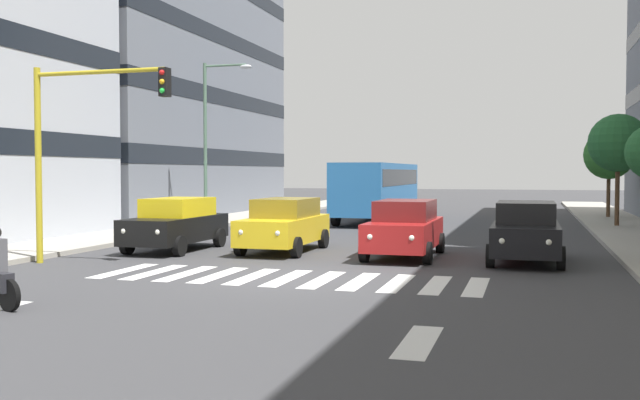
{
  "coord_description": "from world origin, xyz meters",
  "views": [
    {
      "loc": [
        -5.64,
        16.13,
        2.58
      ],
      "look_at": [
        1.11,
        -6.53,
        1.64
      ],
      "focal_mm": 39.76,
      "sensor_mm": 36.0,
      "label": 1
    }
  ],
  "objects_px": {
    "traffic_light_gantry": "(74,132)",
    "street_tree_2": "(618,143)",
    "street_lamp_right": "(212,128)",
    "bus_behind_traffic": "(378,186)",
    "car_1": "(405,228)",
    "car_2": "(285,224)",
    "car_3": "(176,223)",
    "street_tree_3": "(609,155)",
    "car_0": "(526,231)"
  },
  "relations": [
    {
      "from": "street_tree_3",
      "to": "traffic_light_gantry",
      "type": "bearing_deg",
      "value": 56.23
    },
    {
      "from": "car_2",
      "to": "bus_behind_traffic",
      "type": "bearing_deg",
      "value": -90.0
    },
    {
      "from": "street_tree_3",
      "to": "car_3",
      "type": "bearing_deg",
      "value": 53.05
    },
    {
      "from": "car_1",
      "to": "car_2",
      "type": "distance_m",
      "value": 3.99
    },
    {
      "from": "car_2",
      "to": "car_0",
      "type": "bearing_deg",
      "value": 176.06
    },
    {
      "from": "car_0",
      "to": "bus_behind_traffic",
      "type": "bearing_deg",
      "value": -63.54
    },
    {
      "from": "traffic_light_gantry",
      "to": "street_tree_2",
      "type": "bearing_deg",
      "value": -132.12
    },
    {
      "from": "traffic_light_gantry",
      "to": "street_tree_3",
      "type": "height_order",
      "value": "traffic_light_gantry"
    },
    {
      "from": "car_2",
      "to": "traffic_light_gantry",
      "type": "distance_m",
      "value": 7.06
    },
    {
      "from": "traffic_light_gantry",
      "to": "car_3",
      "type": "bearing_deg",
      "value": -103.86
    },
    {
      "from": "traffic_light_gantry",
      "to": "car_1",
      "type": "bearing_deg",
      "value": -153.2
    },
    {
      "from": "bus_behind_traffic",
      "to": "car_2",
      "type": "bearing_deg",
      "value": 90.0
    },
    {
      "from": "street_tree_2",
      "to": "street_tree_3",
      "type": "xyz_separation_m",
      "value": [
        -0.28,
        -6.6,
        -0.38
      ]
    },
    {
      "from": "car_2",
      "to": "car_3",
      "type": "xyz_separation_m",
      "value": [
        3.53,
        0.65,
        0.0
      ]
    },
    {
      "from": "car_1",
      "to": "bus_behind_traffic",
      "type": "height_order",
      "value": "bus_behind_traffic"
    },
    {
      "from": "car_1",
      "to": "street_tree_3",
      "type": "bearing_deg",
      "value": -111.1
    },
    {
      "from": "car_0",
      "to": "traffic_light_gantry",
      "type": "xyz_separation_m",
      "value": [
        12.0,
        4.13,
        2.8
      ]
    },
    {
      "from": "car_1",
      "to": "street_lamp_right",
      "type": "height_order",
      "value": "street_lamp_right"
    },
    {
      "from": "car_1",
      "to": "bus_behind_traffic",
      "type": "relative_size",
      "value": 0.42
    },
    {
      "from": "car_3",
      "to": "street_lamp_right",
      "type": "distance_m",
      "value": 9.94
    },
    {
      "from": "bus_behind_traffic",
      "to": "street_tree_2",
      "type": "distance_m",
      "value": 11.65
    },
    {
      "from": "car_1",
      "to": "car_2",
      "type": "height_order",
      "value": "same"
    },
    {
      "from": "car_2",
      "to": "street_tree_2",
      "type": "distance_m",
      "value": 17.46
    },
    {
      "from": "traffic_light_gantry",
      "to": "street_tree_2",
      "type": "distance_m",
      "value": 23.68
    },
    {
      "from": "street_tree_3",
      "to": "car_2",
      "type": "bearing_deg",
      "value": 59.19
    },
    {
      "from": "bus_behind_traffic",
      "to": "car_1",
      "type": "bearing_deg",
      "value": 104.94
    },
    {
      "from": "street_lamp_right",
      "to": "bus_behind_traffic",
      "type": "bearing_deg",
      "value": -134.85
    },
    {
      "from": "bus_behind_traffic",
      "to": "traffic_light_gantry",
      "type": "xyz_separation_m",
      "value": [
        4.52,
        19.17,
        1.83
      ]
    },
    {
      "from": "car_0",
      "to": "traffic_light_gantry",
      "type": "height_order",
      "value": "traffic_light_gantry"
    },
    {
      "from": "car_0",
      "to": "street_lamp_right",
      "type": "xyz_separation_m",
      "value": [
        13.85,
        -8.64,
        3.71
      ]
    },
    {
      "from": "car_2",
      "to": "bus_behind_traffic",
      "type": "relative_size",
      "value": 0.42
    },
    {
      "from": "traffic_light_gantry",
      "to": "street_lamp_right",
      "type": "height_order",
      "value": "street_lamp_right"
    },
    {
      "from": "street_tree_2",
      "to": "street_tree_3",
      "type": "height_order",
      "value": "street_tree_2"
    },
    {
      "from": "car_1",
      "to": "car_2",
      "type": "bearing_deg",
      "value": -5.1
    },
    {
      "from": "car_2",
      "to": "street_lamp_right",
      "type": "bearing_deg",
      "value": -51.93
    },
    {
      "from": "car_2",
      "to": "street_tree_2",
      "type": "height_order",
      "value": "street_tree_2"
    },
    {
      "from": "car_3",
      "to": "bus_behind_traffic",
      "type": "distance_m",
      "value": 15.62
    },
    {
      "from": "street_tree_2",
      "to": "street_tree_3",
      "type": "bearing_deg",
      "value": -92.41
    },
    {
      "from": "car_1",
      "to": "traffic_light_gantry",
      "type": "relative_size",
      "value": 0.81
    },
    {
      "from": "bus_behind_traffic",
      "to": "street_lamp_right",
      "type": "relative_size",
      "value": 1.42
    },
    {
      "from": "car_2",
      "to": "street_lamp_right",
      "type": "height_order",
      "value": "street_lamp_right"
    },
    {
      "from": "traffic_light_gantry",
      "to": "bus_behind_traffic",
      "type": "bearing_deg",
      "value": -103.26
    },
    {
      "from": "street_tree_2",
      "to": "street_tree_3",
      "type": "relative_size",
      "value": 1.08
    },
    {
      "from": "car_0",
      "to": "car_1",
      "type": "bearing_deg",
      "value": -2.62
    },
    {
      "from": "street_tree_2",
      "to": "street_tree_3",
      "type": "distance_m",
      "value": 6.61
    },
    {
      "from": "street_lamp_right",
      "to": "car_0",
      "type": "bearing_deg",
      "value": 148.03
    },
    {
      "from": "car_0",
      "to": "street_tree_3",
      "type": "bearing_deg",
      "value": -101.71
    },
    {
      "from": "traffic_light_gantry",
      "to": "car_2",
      "type": "bearing_deg",
      "value": -134.22
    },
    {
      "from": "street_lamp_right",
      "to": "street_tree_3",
      "type": "xyz_separation_m",
      "value": [
        -18.0,
        -11.39,
        -1.1
      ]
    },
    {
      "from": "car_1",
      "to": "street_lamp_right",
      "type": "bearing_deg",
      "value": -39.37
    }
  ]
}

